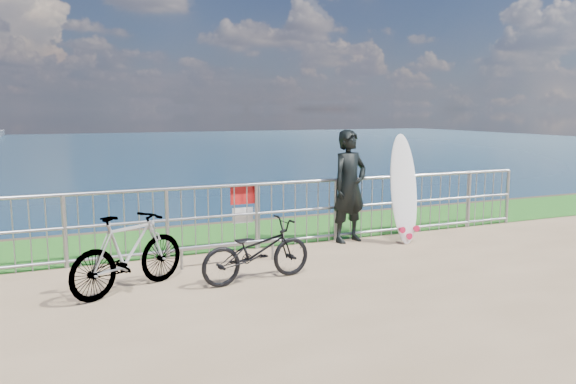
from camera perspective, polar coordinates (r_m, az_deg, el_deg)
name	(u,v)px	position (r m, az deg, el deg)	size (l,w,h in m)	color
grass_strip	(262,232)	(10.74, -2.68, -4.12)	(120.00, 120.00, 0.00)	#1D5F1A
railing	(284,213)	(9.63, -0.36, -2.12)	(10.06, 0.10, 1.13)	gray
surfer	(350,186)	(9.94, 6.27, 0.58)	(0.72, 0.48, 1.99)	black
surfboard	(404,193)	(10.05, 11.70, -0.07)	(0.55, 0.50, 1.93)	white
bicycle_near	(257,251)	(7.71, -3.21, -5.98)	(0.56, 1.61, 0.85)	black
bicycle_far	(129,253)	(7.53, -15.89, -5.94)	(0.48, 1.71, 1.03)	black
bike_rack	(229,246)	(8.58, -6.06, -5.52)	(1.64, 0.05, 0.34)	gray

